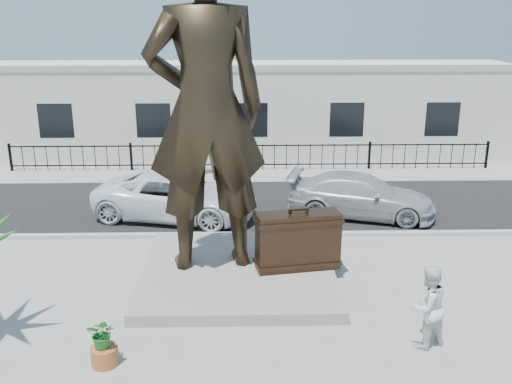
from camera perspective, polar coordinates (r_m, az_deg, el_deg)
ground at (r=14.53m, az=0.18°, el=-11.08°), size 100.00×100.00×0.00m
street at (r=21.90m, az=-0.35°, el=-1.03°), size 40.00×7.00×0.01m
curb at (r=18.59m, az=-0.17°, el=-4.28°), size 40.00×0.25×0.12m
far_sidewalk at (r=25.72m, az=-0.50°, el=1.80°), size 40.00×2.50×0.02m
plinth at (r=15.80m, az=-1.79°, el=-8.02°), size 5.20×5.20×0.30m
fence at (r=26.34m, az=-0.53°, el=3.51°), size 22.00×0.10×1.20m
building at (r=30.14m, az=-0.65°, el=8.38°), size 28.00×7.00×4.40m
statue at (r=14.81m, az=-5.02°, el=8.25°), size 3.47×2.62×8.59m
suitcase at (r=15.45m, az=4.21°, el=-4.88°), size 2.32×1.08×1.57m
tourist at (r=12.97m, az=16.75°, el=-10.92°), size 1.13×1.03×1.88m
car_white at (r=20.24m, az=-8.01°, el=-0.41°), size 6.13×3.86×1.58m
car_silver at (r=20.57m, az=10.48°, el=-0.35°), size 5.54×3.43×1.50m
worker at (r=25.46m, az=-5.57°, el=3.90°), size 1.30×0.76×2.00m
planter at (r=12.60m, az=-14.90°, el=-15.55°), size 0.56×0.56×0.40m
shrub at (r=12.33m, az=-15.09°, el=-13.52°), size 0.66×0.60×0.64m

